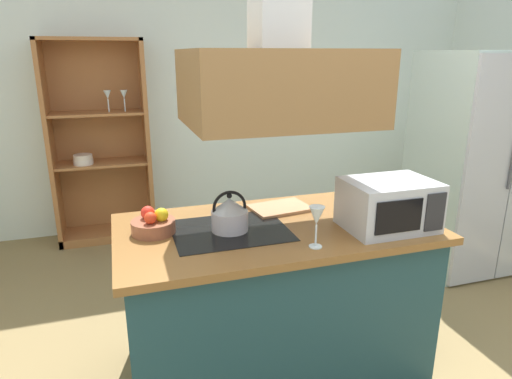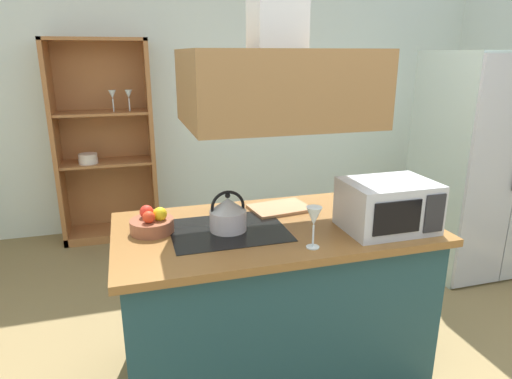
{
  "view_description": "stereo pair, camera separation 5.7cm",
  "coord_description": "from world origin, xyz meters",
  "px_view_note": "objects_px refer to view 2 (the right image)",
  "views": [
    {
      "loc": [
        -1.03,
        -1.72,
        1.79
      ],
      "look_at": [
        -0.25,
        0.74,
        1.0
      ],
      "focal_mm": 31.21,
      "sensor_mm": 36.0,
      "label": 1
    },
    {
      "loc": [
        -0.98,
        -1.74,
        1.79
      ],
      "look_at": [
        -0.25,
        0.74,
        1.0
      ],
      "focal_mm": 31.21,
      "sensor_mm": 36.0,
      "label": 2
    }
  ],
  "objects_px": {
    "refrigerator": "(481,164)",
    "kettle": "(228,214)",
    "wine_glass_on_counter": "(314,218)",
    "fruit_bowl": "(152,223)",
    "microwave": "(388,206)",
    "cutting_board": "(280,208)",
    "dish_cabinet": "(106,152)"
  },
  "relations": [
    {
      "from": "refrigerator",
      "to": "kettle",
      "type": "bearing_deg",
      "value": -161.2
    },
    {
      "from": "microwave",
      "to": "dish_cabinet",
      "type": "bearing_deg",
      "value": 119.82
    },
    {
      "from": "kettle",
      "to": "wine_glass_on_counter",
      "type": "height_order",
      "value": "kettle"
    },
    {
      "from": "refrigerator",
      "to": "microwave",
      "type": "xyz_separation_m",
      "value": [
        -1.53,
        -1.01,
        0.12
      ]
    },
    {
      "from": "cutting_board",
      "to": "wine_glass_on_counter",
      "type": "distance_m",
      "value": 0.58
    },
    {
      "from": "refrigerator",
      "to": "kettle",
      "type": "xyz_separation_m",
      "value": [
        -2.34,
        -0.8,
        0.08
      ]
    },
    {
      "from": "kettle",
      "to": "fruit_bowl",
      "type": "height_order",
      "value": "kettle"
    },
    {
      "from": "cutting_board",
      "to": "fruit_bowl",
      "type": "height_order",
      "value": "fruit_bowl"
    },
    {
      "from": "kettle",
      "to": "cutting_board",
      "type": "bearing_deg",
      "value": 32.25
    },
    {
      "from": "wine_glass_on_counter",
      "to": "fruit_bowl",
      "type": "xyz_separation_m",
      "value": [
        -0.72,
        0.41,
        -0.1
      ]
    },
    {
      "from": "dish_cabinet",
      "to": "cutting_board",
      "type": "xyz_separation_m",
      "value": [
        1.05,
        -2.16,
        0.05
      ]
    },
    {
      "from": "cutting_board",
      "to": "fruit_bowl",
      "type": "bearing_deg",
      "value": -169.13
    },
    {
      "from": "cutting_board",
      "to": "microwave",
      "type": "relative_size",
      "value": 0.74
    },
    {
      "from": "microwave",
      "to": "fruit_bowl",
      "type": "bearing_deg",
      "value": 165.83
    },
    {
      "from": "microwave",
      "to": "wine_glass_on_counter",
      "type": "relative_size",
      "value": 2.23
    },
    {
      "from": "refrigerator",
      "to": "wine_glass_on_counter",
      "type": "relative_size",
      "value": 8.81
    },
    {
      "from": "dish_cabinet",
      "to": "kettle",
      "type": "xyz_separation_m",
      "value": [
        0.68,
        -2.39,
        0.13
      ]
    },
    {
      "from": "dish_cabinet",
      "to": "cutting_board",
      "type": "distance_m",
      "value": 2.4
    },
    {
      "from": "fruit_bowl",
      "to": "wine_glass_on_counter",
      "type": "bearing_deg",
      "value": -29.8
    },
    {
      "from": "dish_cabinet",
      "to": "cutting_board",
      "type": "height_order",
      "value": "dish_cabinet"
    },
    {
      "from": "dish_cabinet",
      "to": "wine_glass_on_counter",
      "type": "distance_m",
      "value": 2.91
    },
    {
      "from": "kettle",
      "to": "cutting_board",
      "type": "xyz_separation_m",
      "value": [
        0.37,
        0.23,
        -0.08
      ]
    },
    {
      "from": "refrigerator",
      "to": "wine_glass_on_counter",
      "type": "height_order",
      "value": "refrigerator"
    },
    {
      "from": "wine_glass_on_counter",
      "to": "fruit_bowl",
      "type": "relative_size",
      "value": 0.91
    },
    {
      "from": "wine_glass_on_counter",
      "to": "refrigerator",
      "type": "bearing_deg",
      "value": 29.35
    },
    {
      "from": "microwave",
      "to": "wine_glass_on_counter",
      "type": "distance_m",
      "value": 0.48
    },
    {
      "from": "microwave",
      "to": "fruit_bowl",
      "type": "distance_m",
      "value": 1.23
    },
    {
      "from": "kettle",
      "to": "wine_glass_on_counter",
      "type": "bearing_deg",
      "value": -43.87
    },
    {
      "from": "microwave",
      "to": "fruit_bowl",
      "type": "xyz_separation_m",
      "value": [
        -1.19,
        0.3,
        -0.08
      ]
    },
    {
      "from": "kettle",
      "to": "microwave",
      "type": "bearing_deg",
      "value": -14.78
    },
    {
      "from": "fruit_bowl",
      "to": "kettle",
      "type": "bearing_deg",
      "value": -12.88
    },
    {
      "from": "refrigerator",
      "to": "wine_glass_on_counter",
      "type": "xyz_separation_m",
      "value": [
        -2.0,
        -1.12,
        0.14
      ]
    }
  ]
}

